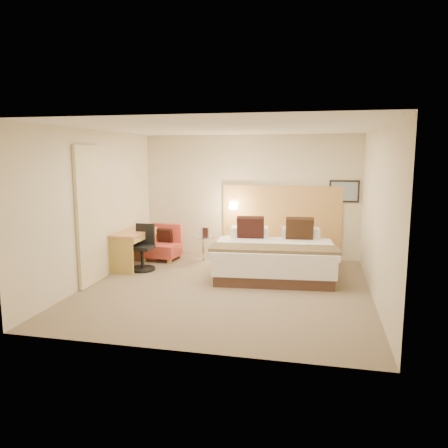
% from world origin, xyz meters
% --- Properties ---
extents(floor, '(4.80, 5.00, 0.02)m').
position_xyz_m(floor, '(0.00, 0.00, -0.01)').
color(floor, '#7B6952').
rests_on(floor, ground).
extents(ceiling, '(4.80, 5.00, 0.02)m').
position_xyz_m(ceiling, '(0.00, 0.00, 2.71)').
color(ceiling, silver).
rests_on(ceiling, floor).
extents(wall_back, '(4.80, 0.02, 2.70)m').
position_xyz_m(wall_back, '(0.00, 2.51, 1.35)').
color(wall_back, beige).
rests_on(wall_back, floor).
extents(wall_front, '(4.80, 0.02, 2.70)m').
position_xyz_m(wall_front, '(0.00, -2.51, 1.35)').
color(wall_front, beige).
rests_on(wall_front, floor).
extents(wall_left, '(0.02, 5.00, 2.70)m').
position_xyz_m(wall_left, '(-2.41, 0.00, 1.35)').
color(wall_left, beige).
rests_on(wall_left, floor).
extents(wall_right, '(0.02, 5.00, 2.70)m').
position_xyz_m(wall_right, '(2.41, 0.00, 1.35)').
color(wall_right, beige).
rests_on(wall_right, floor).
extents(headboard_panel, '(2.60, 0.04, 1.30)m').
position_xyz_m(headboard_panel, '(0.70, 2.47, 0.95)').
color(headboard_panel, '#BB8849').
rests_on(headboard_panel, wall_back).
extents(art_frame, '(0.62, 0.03, 0.47)m').
position_xyz_m(art_frame, '(2.02, 2.48, 1.50)').
color(art_frame, black).
rests_on(art_frame, wall_back).
extents(art_canvas, '(0.54, 0.01, 0.39)m').
position_xyz_m(art_canvas, '(2.02, 2.46, 1.50)').
color(art_canvas, '#758CA1').
rests_on(art_canvas, wall_back).
extents(lamp_arm, '(0.02, 0.12, 0.02)m').
position_xyz_m(lamp_arm, '(-0.35, 2.42, 1.15)').
color(lamp_arm, white).
rests_on(lamp_arm, wall_back).
extents(lamp_shade, '(0.15, 0.15, 0.15)m').
position_xyz_m(lamp_shade, '(-0.35, 2.36, 1.15)').
color(lamp_shade, '#F8E6C1').
rests_on(lamp_shade, wall_back).
extents(curtain, '(0.06, 0.90, 2.42)m').
position_xyz_m(curtain, '(-2.36, -0.25, 1.22)').
color(curtain, beige).
rests_on(curtain, wall_left).
extents(bottle_a, '(0.07, 0.07, 0.19)m').
position_xyz_m(bottle_a, '(-0.94, 1.88, 0.62)').
color(bottle_a, '#96CDE8').
rests_on(bottle_a, side_table).
extents(bottle_b, '(0.07, 0.07, 0.19)m').
position_xyz_m(bottle_b, '(-0.91, 1.89, 0.62)').
color(bottle_b, '#829EC9').
rests_on(bottle_b, side_table).
extents(menu_folder, '(0.13, 0.08, 0.21)m').
position_xyz_m(menu_folder, '(-0.83, 1.75, 0.63)').
color(menu_folder, '#361816').
rests_on(menu_folder, side_table).
extents(bed, '(2.36, 2.32, 1.07)m').
position_xyz_m(bed, '(0.70, 1.12, 0.35)').
color(bed, '#462D23').
rests_on(bed, floor).
extents(lounge_chair, '(0.77, 0.69, 0.75)m').
position_xyz_m(lounge_chair, '(-1.79, 1.74, 0.30)').
color(lounge_chair, tan).
rests_on(lounge_chair, floor).
extents(side_table, '(0.60, 0.60, 0.52)m').
position_xyz_m(side_table, '(-0.91, 1.83, 0.29)').
color(side_table, white).
rests_on(side_table, floor).
extents(desk, '(0.57, 1.20, 0.75)m').
position_xyz_m(desk, '(-2.11, 0.98, 0.59)').
color(desk, '#CD8450').
rests_on(desk, floor).
extents(desk_chair, '(0.52, 0.52, 0.90)m').
position_xyz_m(desk_chair, '(-1.87, 0.83, 0.37)').
color(desk_chair, black).
rests_on(desk_chair, floor).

